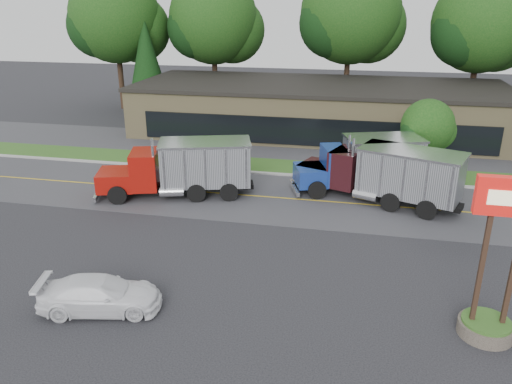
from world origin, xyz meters
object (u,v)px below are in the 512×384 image
Objects in this scene: bilo_sign at (494,285)px; dump_truck_blue at (365,162)px; dump_truck_red at (185,167)px; dump_truck_maroon at (387,173)px; rally_car at (100,294)px.

bilo_sign is 14.63m from dump_truck_blue.
dump_truck_red is 0.96× the size of dump_truck_maroon.
bilo_sign is 14.27m from rally_car.
dump_truck_maroon is (-3.13, 12.10, -0.21)m from bilo_sign.
dump_truck_maroon reaches higher than rally_car.
dump_truck_blue is at bearing 107.30° from bilo_sign.
bilo_sign is 18.48m from dump_truck_red.
bilo_sign is at bearing 127.87° from dump_truck_red.
dump_truck_red is at bearing 144.16° from bilo_sign.
rally_car is (0.85, -12.20, -1.14)m from dump_truck_red.
dump_truck_red is 11.93m from dump_truck_maroon.
rally_car is at bearing 77.69° from dump_truck_red.
dump_truck_red reaches higher than rally_car.
bilo_sign reaches higher than dump_truck_red.
dump_truck_red is 11.09m from dump_truck_blue.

